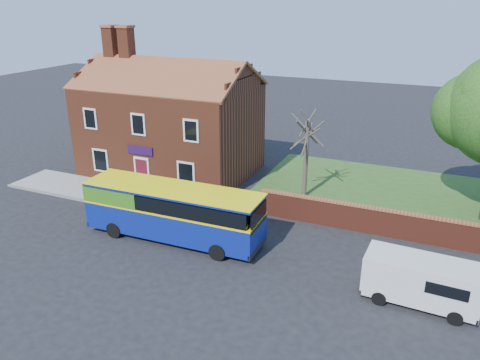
% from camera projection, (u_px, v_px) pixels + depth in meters
% --- Properties ---
extents(ground, '(120.00, 120.00, 0.00)m').
position_uv_depth(ground, '(174.00, 260.00, 23.74)').
color(ground, black).
rests_on(ground, ground).
extents(pavement, '(18.00, 3.50, 0.12)m').
position_uv_depth(pavement, '(128.00, 197.00, 31.24)').
color(pavement, gray).
rests_on(pavement, ground).
extents(kerb, '(18.00, 0.15, 0.14)m').
position_uv_depth(kerb, '(112.00, 206.00, 29.74)').
color(kerb, slate).
rests_on(kerb, ground).
extents(grass_strip, '(26.00, 12.00, 0.04)m').
position_uv_depth(grass_strip, '(454.00, 205.00, 30.01)').
color(grass_strip, '#426B28').
rests_on(grass_strip, ground).
extents(shop_building, '(12.30, 8.13, 10.50)m').
position_uv_depth(shop_building, '(171.00, 128.00, 34.95)').
color(shop_building, brown).
rests_on(shop_building, ground).
extents(boundary_wall, '(22.00, 0.38, 1.60)m').
position_uv_depth(boundary_wall, '(456.00, 234.00, 24.59)').
color(boundary_wall, maroon).
rests_on(boundary_wall, ground).
extents(bus, '(9.96, 2.71, 3.02)m').
position_uv_depth(bus, '(168.00, 209.00, 25.40)').
color(bus, navy).
rests_on(bus, ground).
extents(van_near, '(4.83, 2.17, 2.08)m').
position_uv_depth(van_near, '(422.00, 280.00, 19.99)').
color(van_near, silver).
rests_on(van_near, ground).
extents(bare_tree, '(2.12, 2.53, 5.66)m').
position_uv_depth(bare_tree, '(306.00, 155.00, 30.35)').
color(bare_tree, '#4C4238').
rests_on(bare_tree, ground).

